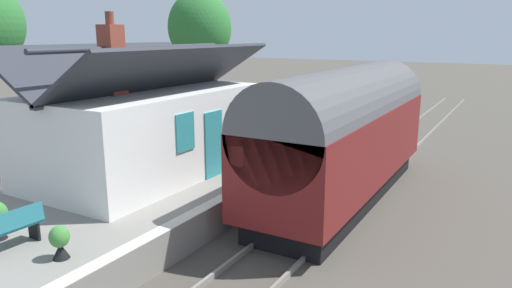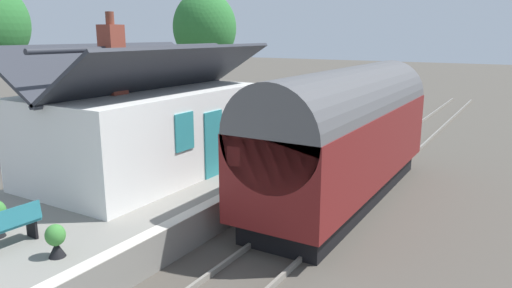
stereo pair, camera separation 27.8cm
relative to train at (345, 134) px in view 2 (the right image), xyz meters
name	(u,v)px [view 2 (the right image)]	position (x,y,z in m)	size (l,w,h in m)	color
ground_plane	(334,182)	(1.57, 0.90, -2.22)	(160.00, 160.00, 0.00)	#4C473F
platform	(242,156)	(1.57, 4.94, -1.76)	(32.00, 6.08, 0.91)	gray
platform_edge_coping	(306,154)	(1.57, 2.08, -1.30)	(32.00, 0.36, 0.02)	beige
rail_near	(378,187)	(1.57, -0.72, -2.15)	(52.00, 0.08, 0.14)	gray
rail_far	(339,181)	(1.57, 0.72, -2.15)	(52.00, 0.08, 0.14)	gray
train	(345,134)	(0.00, 0.00, 0.00)	(10.43, 2.73, 4.32)	black
station_building	(147,128)	(-3.19, 5.58, 0.16)	(7.89, 4.52, 5.06)	white
bench_near_building	(7,226)	(-8.91, 4.16, -0.83)	(1.42, 0.50, 0.88)	#26727F
bench_mid_platform	(278,131)	(2.92, 4.03, -0.83)	(1.41, 0.46, 0.88)	#26727F
bench_by_lamp	(330,112)	(8.66, 4.01, -0.83)	(1.42, 0.49, 0.88)	#26727F
planter_under_sign	(56,240)	(-8.67, 2.91, -0.95)	(0.40, 0.40, 0.70)	black
planter_bench_right	(223,134)	(1.85, 6.09, -1.02)	(0.34, 0.34, 0.59)	teal
planter_edge_far	(339,107)	(10.74, 4.29, -0.86)	(0.56, 0.56, 0.86)	gray
planter_by_door	(350,104)	(11.94, 4.07, -0.87)	(0.47, 0.47, 0.81)	black
station_sign_board	(338,106)	(6.34, 2.70, -0.12)	(0.96, 0.06, 1.57)	black
tree_behind_building	(205,28)	(10.76, 13.61, 3.50)	(3.94, 4.12, 8.05)	#4C3828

